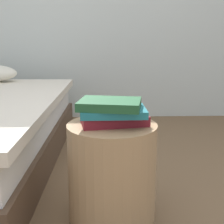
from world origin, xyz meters
TOP-DOWN VIEW (x-y plane):
  - ground_plane at (0.00, 0.00)m, footprint 8.00×8.00m
  - side_table at (0.00, 0.00)m, footprint 0.42×0.42m
  - book_maroon at (0.01, -0.00)m, footprint 0.32×0.20m
  - book_teal at (0.01, -0.00)m, footprint 0.30×0.21m
  - book_forest at (-0.01, -0.01)m, footprint 0.30×0.25m

SIDE VIEW (x-z plane):
  - ground_plane at x=0.00m, z-range 0.00..0.00m
  - side_table at x=0.00m, z-range 0.00..0.47m
  - book_maroon at x=0.01m, z-range 0.47..0.52m
  - book_teal at x=0.01m, z-range 0.52..0.55m
  - book_forest at x=-0.01m, z-range 0.55..0.59m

